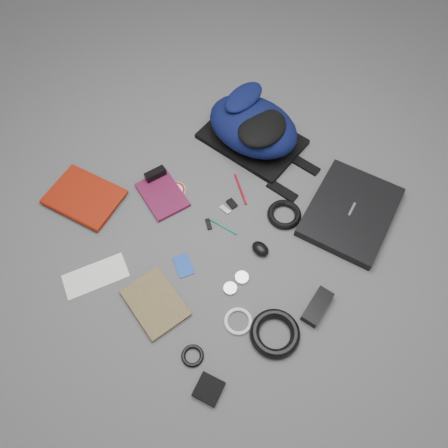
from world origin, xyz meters
TOP-DOWN VIEW (x-y plane):
  - ground at (0.00, 0.00)m, footprint 4.00×4.00m
  - backpack at (0.38, 0.27)m, footprint 0.41×0.52m
  - laptop at (0.43, -0.28)m, footprint 0.49×0.44m
  - textbook_red at (-0.46, 0.42)m, footprint 0.31×0.35m
  - comic_book at (-0.48, -0.09)m, footprint 0.18×0.24m
  - envelope at (-0.51, 0.14)m, footprint 0.25×0.16m
  - dvd_case at (-0.11, 0.28)m, footprint 0.18×0.23m
  - compact_camera at (-0.07, 0.37)m, footprint 0.09×0.04m
  - sticker_disc at (-0.05, 0.27)m, footprint 0.10×0.10m
  - pen_teal at (-0.00, 0.00)m, footprint 0.05×0.13m
  - pen_red at (0.17, 0.09)m, footprint 0.07×0.15m
  - id_badge at (-0.23, -0.04)m, footprint 0.08×0.11m
  - usb_black at (-0.04, 0.05)m, footprint 0.04×0.05m
  - usb_silver at (0.05, 0.06)m, footprint 0.03×0.05m
  - key_fob at (0.09, 0.06)m, footprint 0.03×0.05m
  - mouse at (0.04, -0.17)m, footprint 0.06×0.08m
  - headphone_left at (-0.15, -0.22)m, footprint 0.06×0.06m
  - headphone_right at (-0.09, -0.21)m, footprint 0.07×0.07m
  - cable_coil at (0.22, -0.12)m, footprint 0.17×0.17m
  - power_brick at (0.04, -0.47)m, footprint 0.15×0.10m
  - power_cord_coil at (-0.14, -0.45)m, footprint 0.18×0.18m
  - pouch at (-0.43, -0.45)m, footprint 0.11×0.11m
  - earbud_coil at (-0.41, -0.33)m, footprint 0.09×0.09m
  - white_cable_coil at (-0.21, -0.33)m, footprint 0.12×0.12m

SIDE VIEW (x-z plane):
  - ground at x=0.00m, z-range 0.00..0.00m
  - sticker_disc at x=-0.05m, z-range 0.00..0.00m
  - envelope at x=-0.51m, z-range 0.00..0.00m
  - id_badge at x=-0.23m, z-range 0.00..0.00m
  - pen_teal at x=0.00m, z-range 0.00..0.01m
  - usb_black at x=-0.04m, z-range 0.00..0.01m
  - pen_red at x=0.17m, z-range 0.00..0.01m
  - usb_silver at x=0.05m, z-range 0.00..0.01m
  - headphone_left at x=-0.15m, z-range 0.00..0.01m
  - headphone_right at x=-0.09m, z-range 0.00..0.01m
  - white_cable_coil at x=-0.21m, z-range 0.00..0.01m
  - key_fob at x=0.09m, z-range 0.00..0.01m
  - earbud_coil at x=-0.41m, z-range 0.00..0.01m
  - dvd_case at x=-0.11m, z-range 0.00..0.02m
  - comic_book at x=-0.48m, z-range 0.00..0.02m
  - pouch at x=-0.43m, z-range 0.00..0.02m
  - cable_coil at x=0.22m, z-range 0.00..0.03m
  - textbook_red at x=-0.46m, z-range 0.00..0.03m
  - power_cord_coil at x=-0.14m, z-range 0.00..0.03m
  - power_brick at x=0.04m, z-range 0.00..0.03m
  - mouse at x=0.04m, z-range 0.00..0.04m
  - laptop at x=0.43m, z-range 0.00..0.04m
  - compact_camera at x=-0.07m, z-range 0.00..0.05m
  - backpack at x=0.38m, z-range 0.00..0.19m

